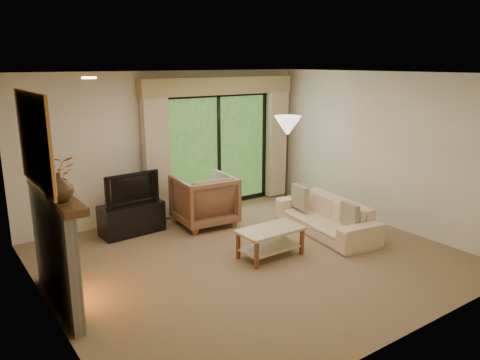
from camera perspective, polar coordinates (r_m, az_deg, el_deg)
floor at (r=6.84m, az=1.46°, el=-9.47°), size 5.50×5.50×0.00m
ceiling at (r=6.27m, az=1.62°, el=12.85°), size 5.50×5.50×0.00m
wall_back at (r=8.53m, az=-8.54°, el=4.28°), size 5.00×0.00×5.00m
wall_front at (r=4.74m, az=19.89°, el=-4.47°), size 5.00×0.00×5.00m
wall_left at (r=5.33m, az=-23.00°, el=-2.74°), size 0.00×5.00×5.00m
wall_right at (r=8.34m, az=16.93°, el=3.59°), size 0.00×5.00×5.00m
fireplace at (r=5.73m, az=-21.67°, el=-7.96°), size 0.24×1.70×1.37m
mirror at (r=5.39m, az=-23.77°, el=4.47°), size 0.07×1.45×1.02m
sliding_door at (r=9.01m, az=-2.65°, el=3.65°), size 2.26×0.10×2.16m
curtain_left at (r=8.26m, az=-10.19°, el=3.18°), size 0.45×0.18×2.35m
curtain_right at (r=9.68m, az=4.47°, el=4.97°), size 0.45×0.18×2.35m
cornice at (r=8.79m, az=-2.43°, el=11.41°), size 3.20×0.24×0.32m
media_console at (r=7.90m, az=-13.06°, el=-4.59°), size 1.04×0.52×0.51m
tv at (r=7.75m, az=-13.27°, el=-0.95°), size 0.92×0.18×0.53m
armchair at (r=8.08m, az=-4.40°, el=-2.44°), size 1.02×1.04×0.88m
sofa at (r=7.83m, az=10.40°, el=-4.38°), size 1.03×2.03×0.57m
pillow_near at (r=7.36m, az=13.21°, el=-4.10°), size 0.14×0.37×0.36m
pillow_far at (r=8.11m, az=7.34°, el=-2.07°), size 0.16×0.41×0.40m
coffee_table at (r=6.82m, az=3.73°, el=-7.62°), size 0.96×0.53×0.43m
floor_lamp at (r=8.52m, az=5.71°, el=1.68°), size 0.60×0.60×1.82m
vase at (r=5.09m, az=-21.15°, el=-0.80°), size 0.34×0.34×0.29m
branches at (r=5.20m, az=-21.60°, el=0.36°), size 0.43×0.38×0.45m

